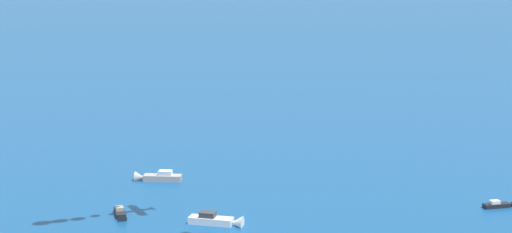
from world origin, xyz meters
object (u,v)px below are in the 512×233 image
motorboat_ahead (218,220)px  motorboat_mid_cluster (501,205)px  motorboat_inshore (120,214)px  motorboat_far_port (156,177)px

motorboat_ahead → motorboat_mid_cluster: size_ratio=1.55×
motorboat_inshore → motorboat_ahead: (6.43, 18.63, 0.25)m
motorboat_far_port → motorboat_ahead: bearing=21.2°
motorboat_far_port → motorboat_mid_cluster: 74.07m
motorboat_inshore → motorboat_ahead: 19.71m
motorboat_far_port → motorboat_ahead: 35.25m
motorboat_far_port → motorboat_inshore: (26.44, -5.89, -0.26)m
motorboat_far_port → motorboat_mid_cluster: size_ratio=1.57×
motorboat_inshore → motorboat_mid_cluster: (-0.44, 75.24, -0.04)m
motorboat_ahead → motorboat_far_port: bearing=-158.8°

